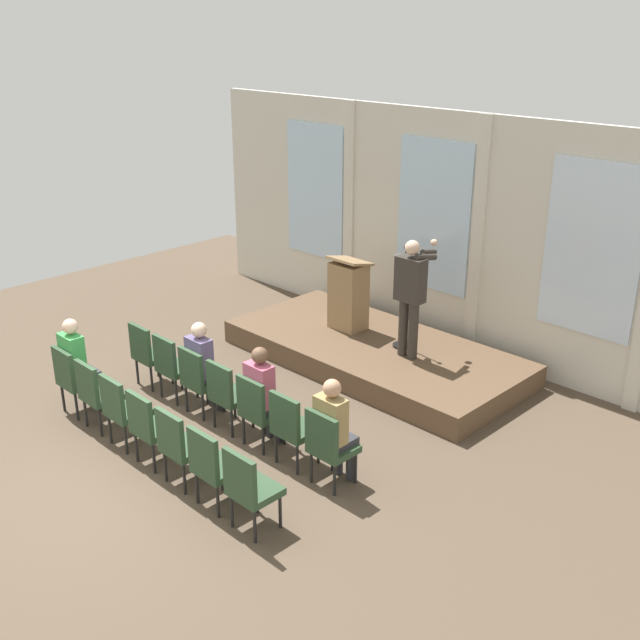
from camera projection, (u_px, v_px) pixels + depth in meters
The scene contains 24 objects.
ground_plane at pixel (131, 474), 8.76m from camera, with size 14.57×14.57×0.00m, color brown.
rear_partition at pixel (437, 229), 11.74m from camera, with size 9.63×0.14×3.64m.
stage_platform at pixel (374, 353), 11.49m from camera, with size 4.53×2.12×0.35m, color brown.
speaker at pixel (411, 290), 10.60m from camera, with size 0.50×0.69×1.72m.
mic_stand at pixel (403, 325), 11.16m from camera, with size 0.28×0.28×1.55m.
lectern at pixel (348, 294), 11.75m from camera, with size 0.60×0.48×1.16m.
chair_r0_c0 at pixel (148, 351), 10.67m from camera, with size 0.46×0.44×0.94m.
chair_r0_c1 at pixel (172, 364), 10.28m from camera, with size 0.46×0.44×0.94m.
chair_r0_c2 at pixel (199, 377), 9.90m from camera, with size 0.46×0.44×0.94m.
audience_r0_c2 at pixel (203, 363), 9.88m from camera, with size 0.36×0.39×1.29m.
chair_r0_c3 at pixel (227, 392), 9.51m from camera, with size 0.46×0.44×0.94m.
chair_r0_c4 at pixel (258, 408), 9.13m from camera, with size 0.46×0.44×0.94m.
audience_r0_c4 at pixel (263, 391), 9.11m from camera, with size 0.36×0.39×1.31m.
chair_r0_c5 at pixel (292, 425), 8.74m from camera, with size 0.46×0.44×0.94m.
chair_r0_c6 at pixel (329, 444), 8.36m from camera, with size 0.46×0.44×0.94m.
audience_r0_c6 at pixel (334, 426), 8.34m from camera, with size 0.36×0.39×1.30m.
chair_r1_c0 at pixel (73, 376), 9.91m from camera, with size 0.46×0.44×0.94m.
audience_r1_c0 at pixel (77, 361), 9.89m from camera, with size 0.36×0.39×1.32m.
chair_r1_c1 at pixel (97, 391), 9.53m from camera, with size 0.46×0.44×0.94m.
chair_r1_c2 at pixel (122, 407), 9.14m from camera, with size 0.46×0.44×0.94m.
chair_r1_c3 at pixel (149, 424), 8.76m from camera, with size 0.46×0.44×0.94m.
chair_r1_c4 at pixel (180, 443), 8.38m from camera, with size 0.46×0.44×0.94m.
chair_r1_c5 at pixel (213, 463), 7.99m from camera, with size 0.46×0.44×0.94m.
chair_r1_c6 at pixel (249, 486), 7.61m from camera, with size 0.46×0.44×0.94m.
Camera 1 is at (6.81, -3.77, 4.89)m, focal length 42.88 mm.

